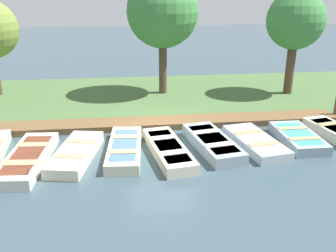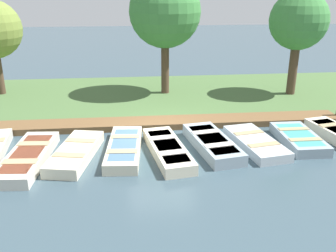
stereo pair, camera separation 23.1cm
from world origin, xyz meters
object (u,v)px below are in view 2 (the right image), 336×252
rowboat_3 (124,148)px  rowboat_6 (256,143)px  rowboat_4 (168,150)px  park_tree_left (165,12)px  rowboat_1 (28,157)px  rowboat_7 (299,139)px  rowboat_2 (76,152)px  rowboat_5 (212,143)px  park_tree_center (299,22)px

rowboat_3 → rowboat_6: bearing=94.7°
rowboat_4 → park_tree_left: size_ratio=0.59×
rowboat_1 → rowboat_7: bearing=97.9°
rowboat_2 → rowboat_7: (-0.41, 7.78, -0.01)m
rowboat_4 → rowboat_6: size_ratio=1.12×
rowboat_4 → rowboat_5: bearing=92.8°
rowboat_1 → rowboat_7: 9.27m
rowboat_1 → rowboat_5: rowboat_5 is taller
rowboat_2 → rowboat_7: size_ratio=1.23×
rowboat_5 → park_tree_left: size_ratio=0.57×
rowboat_4 → rowboat_7: (-0.50, 4.77, -0.01)m
rowboat_4 → park_tree_center: 9.88m
rowboat_3 → rowboat_4: (0.28, 1.44, 0.01)m
rowboat_1 → park_tree_left: 9.60m
rowboat_2 → park_tree_left: size_ratio=0.55×
rowboat_4 → park_tree_left: (-7.03, 0.58, 3.91)m
rowboat_4 → park_tree_center: bearing=123.1°
rowboat_3 → rowboat_7: size_ratio=1.27×
rowboat_4 → park_tree_center: size_ratio=0.67×
rowboat_7 → park_tree_center: (-5.71, 2.07, 3.51)m
rowboat_2 → rowboat_3: bearing=108.4°
rowboat_3 → park_tree_center: size_ratio=0.65×
rowboat_1 → rowboat_7: rowboat_1 is taller
rowboat_5 → park_tree_left: (-6.70, -1.00, 3.89)m
rowboat_3 → rowboat_4: 1.46m
rowboat_3 → park_tree_center: (-5.92, 8.27, 3.51)m
rowboat_1 → park_tree_center: 13.44m
rowboat_1 → park_tree_center: (-6.33, 11.32, 3.51)m
rowboat_3 → rowboat_4: rowboat_4 is taller
rowboat_1 → park_tree_center: size_ratio=0.71×
rowboat_1 → rowboat_6: rowboat_1 is taller
rowboat_5 → rowboat_2: bearing=-96.8°
rowboat_1 → rowboat_5: 6.09m
rowboat_1 → rowboat_4: bearing=95.6°
rowboat_1 → rowboat_3: 3.08m
rowboat_2 → rowboat_4: 3.02m
rowboat_4 → park_tree_center: (-6.21, 6.84, 3.51)m
rowboat_3 → rowboat_5: size_ratio=1.00×
rowboat_7 → park_tree_center: bearing=160.5°
rowboat_6 → park_tree_left: size_ratio=0.53×
rowboat_7 → park_tree_left: bearing=-146.9°
rowboat_4 → park_tree_center: park_tree_center is taller
rowboat_1 → park_tree_left: size_ratio=0.62×
rowboat_2 → park_tree_center: size_ratio=0.63×
rowboat_5 → park_tree_left: bearing=178.6°
rowboat_2 → rowboat_5: (-0.25, 4.60, 0.02)m
rowboat_3 → rowboat_7: rowboat_7 is taller
rowboat_4 → rowboat_6: (-0.33, 3.12, -0.02)m
park_tree_left → park_tree_center: size_ratio=1.14×
rowboat_3 → rowboat_5: 3.02m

